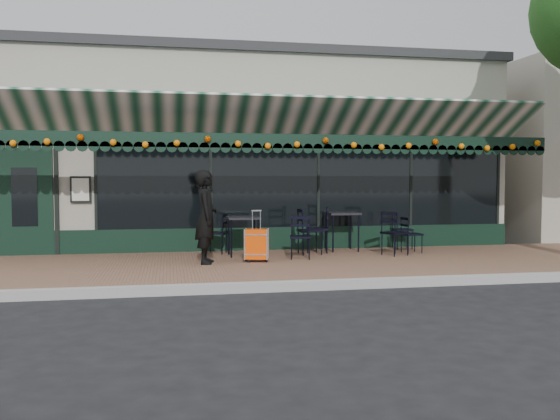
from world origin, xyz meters
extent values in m
plane|color=black|center=(0.00, 0.00, 0.00)|extent=(80.00, 80.00, 0.00)
cube|color=brown|center=(0.00, 2.00, 0.07)|extent=(18.00, 4.00, 0.15)
cube|color=#9E9E99|center=(0.00, -0.08, 0.07)|extent=(18.00, 0.16, 0.15)
cube|color=#A09C8A|center=(0.00, 8.00, 2.25)|extent=(12.00, 8.00, 4.50)
cube|color=black|center=(1.20, 3.98, 1.65)|extent=(9.20, 0.04, 2.00)
cube|color=black|center=(-4.80, 3.98, 1.25)|extent=(1.10, 0.07, 2.20)
cube|color=silver|center=(-3.70, 3.94, 1.50)|extent=(0.42, 0.04, 0.55)
cube|color=black|center=(0.00, 2.52, 2.46)|extent=(12.00, 0.03, 0.28)
cylinder|color=orange|center=(0.00, 2.46, 2.44)|extent=(11.60, 0.12, 0.12)
imported|color=black|center=(-1.22, 2.09, 1.01)|extent=(0.49, 0.68, 1.73)
cube|color=#ED4607|center=(-0.28, 2.12, 0.49)|extent=(0.47, 0.34, 0.57)
cube|color=black|center=(-0.28, 2.12, 0.18)|extent=(0.47, 0.34, 0.06)
cube|color=silver|center=(-0.28, 2.12, 0.95)|extent=(0.19, 0.08, 0.35)
cube|color=black|center=(1.83, 3.53, 0.97)|extent=(0.68, 0.68, 0.05)
cylinder|color=black|center=(1.54, 3.25, 0.55)|extent=(0.03, 0.03, 0.79)
cylinder|color=black|center=(2.11, 3.25, 0.55)|extent=(0.03, 0.03, 0.79)
cylinder|color=black|center=(1.54, 3.82, 0.55)|extent=(0.03, 0.03, 0.79)
cylinder|color=black|center=(2.11, 3.82, 0.55)|extent=(0.03, 0.03, 0.79)
cube|color=black|center=(-0.41, 3.04, 0.93)|extent=(0.65, 0.65, 0.04)
cylinder|color=black|center=(-0.68, 2.77, 0.53)|extent=(0.03, 0.03, 0.76)
cylinder|color=black|center=(-0.14, 2.77, 0.53)|extent=(0.03, 0.03, 0.76)
cylinder|color=black|center=(-0.68, 3.31, 0.53)|extent=(0.03, 0.03, 0.76)
cylinder|color=black|center=(-0.14, 3.31, 0.53)|extent=(0.03, 0.03, 0.76)
camera|label=1|loc=(-1.90, -8.91, 1.72)|focal=38.00mm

